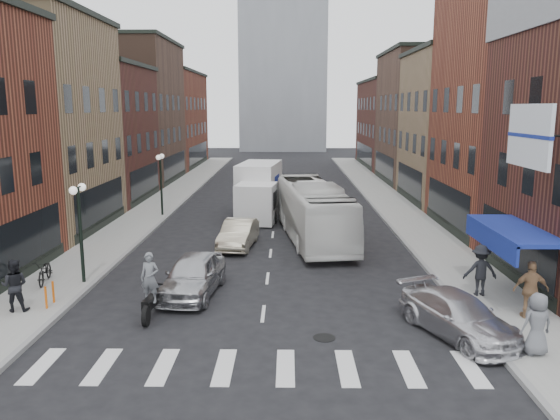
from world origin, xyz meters
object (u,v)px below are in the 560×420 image
at_px(parked_bicycle, 45,271).
at_px(ped_right_b, 531,290).
at_px(ped_left_solo, 14,285).
at_px(transit_bus, 313,211).
at_px(sedan_left_far, 239,234).
at_px(motorcycle_rider, 151,288).
at_px(ped_right_a, 480,270).
at_px(billboard_sign, 532,138).
at_px(box_truck, 258,191).
at_px(sedan_left_near, 193,275).
at_px(streetlamp_near, 79,215).
at_px(bike_rack, 50,295).
at_px(streetlamp_far, 161,173).
at_px(curb_car, 458,316).
at_px(ped_right_c, 537,324).

height_order(parked_bicycle, ped_right_b, ped_right_b).
xyz_separation_m(parked_bicycle, ped_left_solo, (0.32, -3.05, 0.44)).
xyz_separation_m(transit_bus, sedan_left_far, (-3.89, -1.79, -0.86)).
bearing_deg(ped_right_b, parked_bicycle, -7.26).
height_order(motorcycle_rider, ped_right_a, motorcycle_rider).
height_order(billboard_sign, ped_right_b, billboard_sign).
distance_m(box_truck, sedan_left_near, 15.59).
relative_size(box_truck, parked_bicycle, 4.43).
bearing_deg(ped_left_solo, streetlamp_near, -117.12).
bearing_deg(parked_bicycle, motorcycle_rider, -43.49).
relative_size(bike_rack, ped_right_b, 0.41).
distance_m(motorcycle_rider, transit_bus, 12.90).
bearing_deg(transit_bus, streetlamp_far, 140.34).
bearing_deg(streetlamp_far, sedan_left_far, -53.77).
xyz_separation_m(motorcycle_rider, curb_car, (10.01, -1.33, -0.42)).
relative_size(box_truck, transit_bus, 0.72).
height_order(box_truck, ped_right_b, box_truck).
xyz_separation_m(bike_rack, curb_car, (13.81, -2.05, 0.11)).
bearing_deg(curb_car, streetlamp_near, 137.53).
height_order(motorcycle_rider, curb_car, motorcycle_rider).
xyz_separation_m(ped_right_b, ped_right_c, (-1.02, -2.78, -0.07)).
relative_size(streetlamp_near, transit_bus, 0.37).
relative_size(bike_rack, parked_bicycle, 0.44).
distance_m(motorcycle_rider, parked_bicycle, 6.05).
bearing_deg(streetlamp_near, billboard_sign, -12.35).
bearing_deg(curb_car, motorcycle_rider, 149.22).
distance_m(box_truck, motorcycle_rider, 18.08).
bearing_deg(parked_bicycle, billboard_sign, -21.62).
relative_size(transit_bus, ped_right_c, 6.18).
relative_size(ped_right_a, ped_right_c, 1.06).
height_order(billboard_sign, parked_bicycle, billboard_sign).
distance_m(sedan_left_far, parked_bicycle, 9.60).
height_order(streetlamp_near, transit_bus, streetlamp_near).
height_order(bike_rack, ped_right_a, ped_right_a).
bearing_deg(curb_car, parked_bicycle, 139.87).
height_order(streetlamp_far, curb_car, streetlamp_far).
bearing_deg(ped_right_a, streetlamp_far, -45.01).
xyz_separation_m(streetlamp_near, motorcycle_rider, (3.60, -3.42, -1.83)).
bearing_deg(ped_left_solo, curb_car, 166.74).
bearing_deg(streetlamp_near, ped_left_solo, -109.78).
xyz_separation_m(streetlamp_near, ped_right_b, (16.35, -3.59, -1.78)).
bearing_deg(ped_left_solo, billboard_sign, 171.71).
height_order(motorcycle_rider, ped_right_b, motorcycle_rider).
relative_size(billboard_sign, curb_car, 0.81).
xyz_separation_m(parked_bicycle, ped_right_a, (16.92, -1.19, 0.48)).
bearing_deg(billboard_sign, motorcycle_rider, 179.64).
height_order(streetlamp_near, ped_left_solo, streetlamp_near).
bearing_deg(streetlamp_far, ped_right_b, -47.09).
bearing_deg(box_truck, sedan_left_far, -86.74).
bearing_deg(ped_right_c, transit_bus, -77.21).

